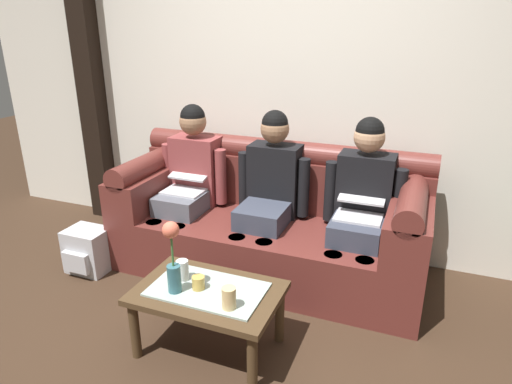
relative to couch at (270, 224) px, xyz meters
name	(u,v)px	position (x,y,z in m)	size (l,w,h in m)	color
ground_plane	(198,364)	(0.00, -1.17, -0.37)	(14.00, 14.00, 0.00)	#382619
back_wall_patterned	(294,71)	(0.00, 0.53, 1.08)	(6.00, 0.12, 2.90)	silver
timber_pillar	(89,64)	(-1.89, 0.41, 1.08)	(0.20, 0.20, 2.90)	black
couch	(270,224)	(0.00, 0.00, 0.00)	(2.28, 0.88, 0.96)	maroon
person_left	(190,178)	(-0.67, 0.00, 0.29)	(0.56, 0.67, 1.22)	#595B66
person_middle	(270,188)	(0.00, 0.00, 0.29)	(0.56, 0.67, 1.22)	#383D4C
person_right	(362,201)	(0.67, 0.00, 0.29)	(0.56, 0.67, 1.22)	#383D4C
coffee_table	(208,298)	(0.00, -1.02, -0.03)	(0.82, 0.53, 0.41)	#47331E
flower_vase	(173,257)	(-0.16, -1.11, 0.25)	(0.09, 0.09, 0.42)	#336672
cup_near_left	(198,283)	(-0.05, -1.04, 0.08)	(0.07, 0.07, 0.08)	gold
cup_near_right	(183,270)	(-0.18, -0.99, 0.10)	(0.07, 0.07, 0.12)	white
cup_far_center	(229,298)	(0.19, -1.14, 0.10)	(0.08, 0.08, 0.12)	#DBB77A
backpack_left	(88,251)	(-1.27, -0.56, -0.20)	(0.31, 0.29, 0.34)	#B7B7BC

